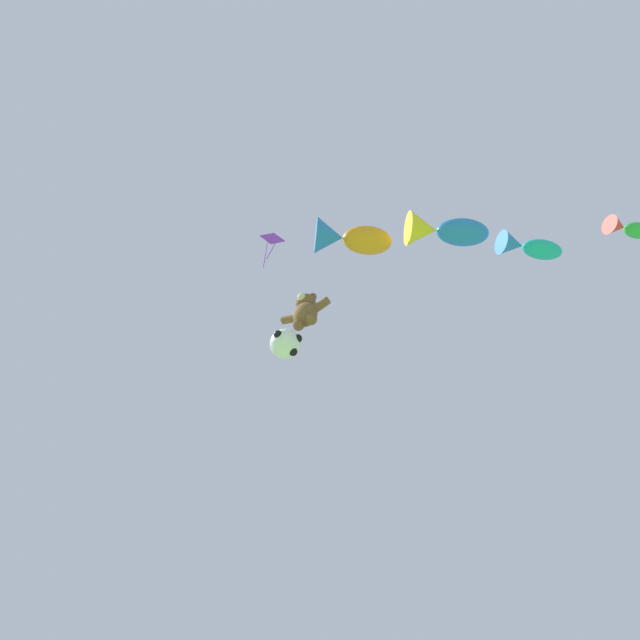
% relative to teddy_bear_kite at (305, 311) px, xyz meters
% --- Properties ---
extents(teddy_bear_kite, '(1.60, 0.71, 1.63)m').
position_rel_teddy_bear_kite_xyz_m(teddy_bear_kite, '(0.00, 0.00, 0.00)').
color(teddy_bear_kite, brown).
extents(soccer_ball_kite, '(0.93, 0.93, 0.86)m').
position_rel_teddy_bear_kite_xyz_m(soccer_ball_kite, '(-0.62, 0.09, -1.19)').
color(soccer_ball_kite, white).
extents(fish_kite_tangerine, '(2.50, 2.12, 1.11)m').
position_rel_teddy_bear_kite_xyz_m(fish_kite_tangerine, '(1.90, -0.86, 1.59)').
color(fish_kite_tangerine, orange).
extents(fish_kite_cobalt, '(2.59, 2.10, 1.05)m').
position_rel_teddy_bear_kite_xyz_m(fish_kite_cobalt, '(4.52, 0.20, 1.56)').
color(fish_kite_cobalt, blue).
extents(fish_kite_teal, '(1.98, 1.75, 0.77)m').
position_rel_teddy_bear_kite_xyz_m(fish_kite_teal, '(6.64, 1.85, 1.51)').
color(fish_kite_teal, '#19ADB2').
extents(fish_kite_emerald, '(1.47, 1.34, 0.62)m').
position_rel_teddy_bear_kite_xyz_m(fish_kite_emerald, '(9.66, 2.91, 1.93)').
color(fish_kite_emerald, green).
extents(diamond_kite, '(0.76, 0.64, 2.85)m').
position_rel_teddy_bear_kite_xyz_m(diamond_kite, '(-0.89, -1.21, 3.95)').
color(diamond_kite, purple).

